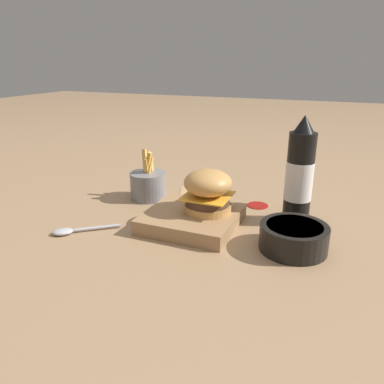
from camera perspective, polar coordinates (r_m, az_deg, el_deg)
name	(u,v)px	position (r m, az deg, el deg)	size (l,w,h in m)	color
ground_plane	(210,225)	(0.90, 2.70, -4.97)	(6.00, 6.00, 0.00)	#9E7A56
serving_board	(192,219)	(0.89, 0.00, -4.08)	(0.21, 0.21, 0.03)	#A37A51
burger	(208,190)	(0.88, 2.47, 0.26)	(0.11, 0.11, 0.10)	tan
ketchup_bottle	(299,176)	(0.91, 16.03, 2.37)	(0.06, 0.06, 0.26)	black
fries_basket	(148,185)	(1.06, -6.68, 1.11)	(0.10, 0.10, 0.14)	slate
side_bowl	(294,237)	(0.81, 15.22, -6.61)	(0.14, 0.14, 0.06)	black
spoon	(70,231)	(0.90, -18.09, -5.64)	(0.11, 0.13, 0.01)	#B2B2B7
ketchup_puddle	(258,205)	(1.03, 9.97, -1.98)	(0.06, 0.06, 0.00)	#9E140F
parchment_square	(199,193)	(1.11, 1.07, -0.09)	(0.14, 0.14, 0.00)	tan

